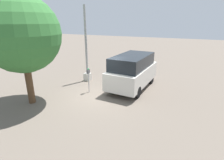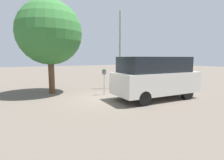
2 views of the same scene
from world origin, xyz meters
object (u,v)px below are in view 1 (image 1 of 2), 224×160
street_tree (22,34)px  parking_meter_near (88,75)px  parked_van (133,71)px  lamp_post (87,59)px

street_tree → parking_meter_near: bearing=-38.2°
parking_meter_near → parked_van: size_ratio=0.34×
parking_meter_near → lamp_post: lamp_post is taller
lamp_post → parked_van: 3.55m
parking_meter_near → street_tree: bearing=140.4°
lamp_post → street_tree: street_tree is taller
parked_van → street_tree: (-4.50, 4.18, 2.44)m
lamp_post → parked_van: (0.01, -3.52, -0.48)m
parked_van → street_tree: bearing=139.4°
lamp_post → parked_van: size_ratio=1.16×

